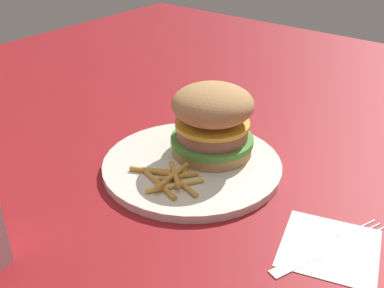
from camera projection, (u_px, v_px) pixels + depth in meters
name	position (u px, v px, depth m)	size (l,w,h in m)	color
ground_plane	(203.00, 169.00, 0.71)	(1.60, 1.60, 0.00)	maroon
plate	(192.00, 165.00, 0.71)	(0.26, 0.26, 0.01)	silver
sandwich	(212.00, 120.00, 0.70)	(0.13, 0.13, 0.11)	tan
fries_pile	(170.00, 178.00, 0.66)	(0.12, 0.08, 0.01)	gold
napkin	(330.00, 247.00, 0.56)	(0.11, 0.11, 0.00)	white
fork	(331.00, 245.00, 0.56)	(0.08, 0.17, 0.00)	silver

